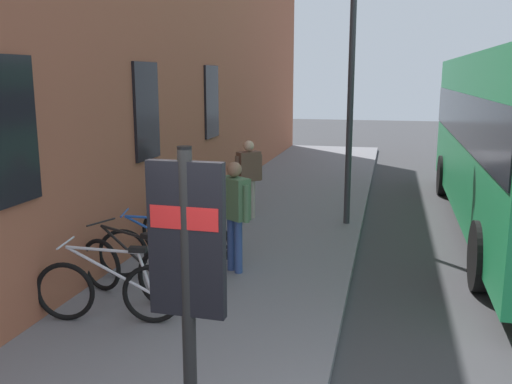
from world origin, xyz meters
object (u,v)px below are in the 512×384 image
at_px(bicycle_far_end, 130,270).
at_px(pedestrian_near_bus, 234,205).
at_px(bicycle_beside_lamp, 185,236).
at_px(bicycle_mid_rack, 197,222).
at_px(street_lamp, 352,57).
at_px(bicycle_by_door, 109,290).
at_px(bicycle_nearest_sign, 160,251).
at_px(transit_info_sign, 187,261).
at_px(pedestrian_by_facade, 249,171).

distance_m(bicycle_far_end, pedestrian_near_bus, 1.80).
xyz_separation_m(bicycle_far_end, bicycle_beside_lamp, (1.66, -0.14, 0.00)).
height_order(bicycle_mid_rack, street_lamp, street_lamp).
bearing_deg(bicycle_by_door, bicycle_far_end, 6.74).
bearing_deg(bicycle_nearest_sign, street_lamp, -32.67).
xyz_separation_m(bicycle_by_door, transit_info_sign, (-2.15, -1.79, 1.21)).
distance_m(bicycle_by_door, bicycle_far_end, 0.72).
bearing_deg(bicycle_far_end, bicycle_nearest_sign, -5.34).
bearing_deg(bicycle_nearest_sign, pedestrian_near_bus, -63.24).
relative_size(bicycle_by_door, pedestrian_near_bus, 1.07).
xyz_separation_m(transit_info_sign, street_lamp, (7.39, -0.57, 1.60)).
bearing_deg(street_lamp, bicycle_beside_lamp, 141.20).
xyz_separation_m(bicycle_far_end, bicycle_mid_rack, (2.49, -0.05, 0.00)).
height_order(bicycle_by_door, bicycle_beside_lamp, same).
height_order(bicycle_nearest_sign, bicycle_beside_lamp, same).
xyz_separation_m(bicycle_by_door, bicycle_nearest_sign, (1.54, 0.01, 0.00)).
distance_m(bicycle_nearest_sign, bicycle_mid_rack, 1.66).
bearing_deg(bicycle_by_door, pedestrian_near_bus, -25.41).
relative_size(bicycle_nearest_sign, transit_info_sign, 0.72).
bearing_deg(pedestrian_near_bus, transit_info_sign, -168.78).
distance_m(bicycle_mid_rack, pedestrian_by_facade, 2.08).
relative_size(transit_info_sign, street_lamp, 0.44).
height_order(pedestrian_near_bus, pedestrian_by_facade, pedestrian_near_bus).
xyz_separation_m(bicycle_by_door, street_lamp, (5.24, -2.36, 2.81)).
bearing_deg(pedestrian_by_facade, street_lamp, -87.52).
distance_m(bicycle_far_end, bicycle_beside_lamp, 1.67).
bearing_deg(transit_info_sign, street_lamp, -4.40).
bearing_deg(transit_info_sign, bicycle_mid_rack, 18.84).
bearing_deg(bicycle_mid_rack, bicycle_far_end, 178.74).
height_order(bicycle_beside_lamp, pedestrian_near_bus, pedestrian_near_bus).
height_order(bicycle_far_end, street_lamp, street_lamp).
bearing_deg(bicycle_mid_rack, bicycle_by_door, -179.47).
bearing_deg(transit_info_sign, pedestrian_by_facade, 10.86).
height_order(bicycle_beside_lamp, pedestrian_by_facade, pedestrian_by_facade).
bearing_deg(bicycle_nearest_sign, transit_info_sign, -153.98).
distance_m(pedestrian_near_bus, pedestrian_by_facade, 3.17).
xyz_separation_m(bicycle_nearest_sign, pedestrian_near_bus, (0.49, -0.97, 0.62)).
height_order(bicycle_by_door, street_lamp, street_lamp).
xyz_separation_m(bicycle_beside_lamp, pedestrian_by_facade, (2.78, -0.33, 0.58)).
xyz_separation_m(bicycle_nearest_sign, transit_info_sign, (-3.69, -1.80, 1.21)).
relative_size(bicycle_mid_rack, pedestrian_by_facade, 1.08).
relative_size(bicycle_far_end, pedestrian_by_facade, 1.06).
bearing_deg(street_lamp, pedestrian_near_bus, 156.45).
height_order(bicycle_nearest_sign, pedestrian_near_bus, pedestrian_near_bus).
relative_size(bicycle_by_door, bicycle_beside_lamp, 1.04).
xyz_separation_m(bicycle_beside_lamp, bicycle_mid_rack, (0.83, 0.09, 0.00)).
relative_size(bicycle_beside_lamp, pedestrian_near_bus, 1.03).
bearing_deg(bicycle_mid_rack, bicycle_nearest_sign, -179.21).
xyz_separation_m(bicycle_beside_lamp, transit_info_sign, (-4.52, -1.73, 1.21)).
bearing_deg(bicycle_beside_lamp, bicycle_mid_rack, 6.17).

